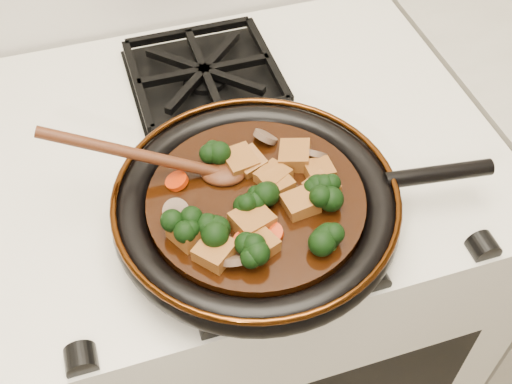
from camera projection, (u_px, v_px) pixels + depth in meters
name	position (u px, v px, depth m)	size (l,w,h in m)	color
stove	(237.00, 302.00, 1.27)	(0.76, 0.60, 0.90)	silver
burner_grate_front	(259.00, 207.00, 0.83)	(0.23, 0.23, 0.03)	black
burner_grate_back	(205.00, 75.00, 1.00)	(0.23, 0.23, 0.03)	black
skillet	(258.00, 205.00, 0.80)	(0.48, 0.36, 0.05)	black
braising_sauce	(256.00, 203.00, 0.79)	(0.27, 0.27, 0.02)	black
tofu_cube_0	(273.00, 177.00, 0.80)	(0.03, 0.04, 0.02)	brown
tofu_cube_1	(295.00, 156.00, 0.82)	(0.04, 0.04, 0.02)	brown
tofu_cube_2	(215.00, 252.00, 0.72)	(0.04, 0.04, 0.02)	brown
tofu_cube_3	(240.00, 162.00, 0.81)	(0.04, 0.04, 0.02)	brown
tofu_cube_4	(259.00, 245.00, 0.73)	(0.04, 0.04, 0.02)	brown
tofu_cube_5	(190.00, 231.00, 0.74)	(0.04, 0.04, 0.02)	brown
tofu_cube_6	(252.00, 221.00, 0.75)	(0.04, 0.04, 0.02)	brown
tofu_cube_7	(322.00, 190.00, 0.78)	(0.04, 0.03, 0.02)	brown
tofu_cube_8	(301.00, 204.00, 0.77)	(0.04, 0.03, 0.02)	brown
tofu_cube_9	(250.00, 163.00, 0.81)	(0.04, 0.03, 0.02)	brown
tofu_cube_10	(319.00, 171.00, 0.80)	(0.03, 0.03, 0.02)	brown
tofu_cube_11	(276.00, 184.00, 0.79)	(0.04, 0.03, 0.02)	brown
broccoli_floret_0	(186.00, 234.00, 0.73)	(0.06, 0.06, 0.05)	black
broccoli_floret_1	(325.00, 195.00, 0.77)	(0.06, 0.06, 0.06)	black
broccoli_floret_2	(247.00, 254.00, 0.71)	(0.06, 0.06, 0.06)	black
broccoli_floret_3	(215.00, 237.00, 0.73)	(0.06, 0.06, 0.05)	black
broccoli_floret_4	(263.00, 198.00, 0.77)	(0.06, 0.06, 0.05)	black
broccoli_floret_5	(253.00, 204.00, 0.77)	(0.06, 0.06, 0.05)	black
broccoli_floret_6	(214.00, 157.00, 0.81)	(0.06, 0.06, 0.05)	black
broccoli_floret_7	(331.00, 243.00, 0.73)	(0.06, 0.06, 0.05)	black
carrot_coin_0	(245.00, 241.00, 0.74)	(0.03, 0.03, 0.01)	#C02A05
carrot_coin_1	(177.00, 181.00, 0.80)	(0.03, 0.03, 0.01)	#C02A05
carrot_coin_2	(266.00, 244.00, 0.73)	(0.03, 0.03, 0.01)	#C02A05
carrot_coin_3	(228.00, 169.00, 0.81)	(0.03, 0.03, 0.01)	#C02A05
carrot_coin_4	(271.00, 233.00, 0.74)	(0.03, 0.03, 0.01)	#C02A05
mushroom_slice_0	(234.00, 260.00, 0.72)	(0.03, 0.03, 0.01)	brown
mushroom_slice_1	(265.00, 137.00, 0.84)	(0.03, 0.03, 0.01)	brown
mushroom_slice_2	(176.00, 211.00, 0.76)	(0.03, 0.03, 0.01)	brown
mushroom_slice_3	(190.00, 236.00, 0.74)	(0.03, 0.03, 0.01)	brown
mushroom_slice_4	(313.00, 154.00, 0.82)	(0.04, 0.04, 0.01)	brown
wooden_spoon	(173.00, 162.00, 0.79)	(0.15, 0.07, 0.23)	#4A210F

